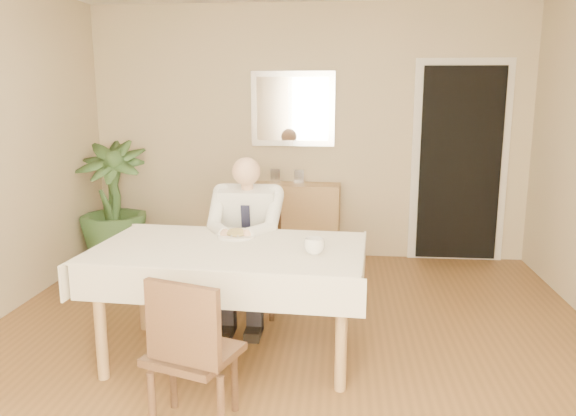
# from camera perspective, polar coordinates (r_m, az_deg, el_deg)

# --- Properties ---
(room) EXTENTS (5.00, 5.02, 2.60)m
(room) POSITION_cam_1_polar(r_m,az_deg,el_deg) (3.39, -0.57, 4.62)
(room) COLOR brown
(room) RESTS_ON ground
(window) EXTENTS (1.34, 0.04, 1.44)m
(window) POSITION_cam_1_polar(r_m,az_deg,el_deg) (0.98, -16.03, -4.51)
(window) COLOR white
(window) RESTS_ON room
(doorway) EXTENTS (0.96, 0.07, 2.10)m
(doorway) POSITION_cam_1_polar(r_m,az_deg,el_deg) (5.97, 17.04, 4.26)
(doorway) COLOR white
(doorway) RESTS_ON ground
(mirror) EXTENTS (0.86, 0.04, 0.76)m
(mirror) POSITION_cam_1_polar(r_m,az_deg,el_deg) (5.84, 0.49, 10.03)
(mirror) COLOR silver
(mirror) RESTS_ON room
(dining_table) EXTENTS (1.78, 1.12, 0.75)m
(dining_table) POSITION_cam_1_polar(r_m,az_deg,el_deg) (3.63, -5.96, -5.18)
(dining_table) COLOR #9F754B
(dining_table) RESTS_ON ground
(chair_far) EXTENTS (0.47, 0.47, 0.95)m
(chair_far) POSITION_cam_1_polar(r_m,az_deg,el_deg) (4.50, -3.71, -3.54)
(chair_far) COLOR #402A1A
(chair_far) RESTS_ON ground
(chair_near) EXTENTS (0.51, 0.52, 0.85)m
(chair_near) POSITION_cam_1_polar(r_m,az_deg,el_deg) (2.89, -9.95, -13.91)
(chair_near) COLOR #402A1A
(chair_near) RESTS_ON ground
(seated_man) EXTENTS (0.48, 0.72, 1.24)m
(seated_man) POSITION_cam_1_polar(r_m,az_deg,el_deg) (4.18, -4.37, -2.55)
(seated_man) COLOR white
(seated_man) RESTS_ON ground
(plate) EXTENTS (0.26, 0.26, 0.02)m
(plate) POSITION_cam_1_polar(r_m,az_deg,el_deg) (3.83, -5.25, -2.83)
(plate) COLOR white
(plate) RESTS_ON dining_table
(food) EXTENTS (0.14, 0.14, 0.06)m
(food) POSITION_cam_1_polar(r_m,az_deg,el_deg) (3.82, -5.26, -2.51)
(food) COLOR olive
(food) RESTS_ON dining_table
(knife) EXTENTS (0.01, 0.13, 0.01)m
(knife) POSITION_cam_1_polar(r_m,az_deg,el_deg) (3.76, -4.83, -2.82)
(knife) COLOR silver
(knife) RESTS_ON dining_table
(fork) EXTENTS (0.01, 0.13, 0.01)m
(fork) POSITION_cam_1_polar(r_m,az_deg,el_deg) (3.77, -6.02, -2.78)
(fork) COLOR silver
(fork) RESTS_ON dining_table
(coffee_mug) EXTENTS (0.17, 0.17, 0.10)m
(coffee_mug) POSITION_cam_1_polar(r_m,az_deg,el_deg) (3.40, 2.69, -3.91)
(coffee_mug) COLOR white
(coffee_mug) RESTS_ON dining_table
(sideboard) EXTENTS (1.01, 0.38, 0.80)m
(sideboard) POSITION_cam_1_polar(r_m,az_deg,el_deg) (5.83, 0.34, -1.40)
(sideboard) COLOR #9F754B
(sideboard) RESTS_ON ground
(photo_frame_left) EXTENTS (0.10, 0.02, 0.14)m
(photo_frame_left) POSITION_cam_1_polar(r_m,az_deg,el_deg) (5.87, -4.00, 3.29)
(photo_frame_left) COLOR silver
(photo_frame_left) RESTS_ON sideboard
(photo_frame_center) EXTENTS (0.10, 0.02, 0.14)m
(photo_frame_center) POSITION_cam_1_polar(r_m,az_deg,el_deg) (5.84, -1.29, 3.28)
(photo_frame_center) COLOR silver
(photo_frame_center) RESTS_ON sideboard
(photo_frame_right) EXTENTS (0.10, 0.02, 0.14)m
(photo_frame_right) POSITION_cam_1_polar(r_m,az_deg,el_deg) (5.80, 1.12, 3.22)
(photo_frame_right) COLOR silver
(photo_frame_right) RESTS_ON sideboard
(potted_palm) EXTENTS (0.75, 0.75, 1.24)m
(potted_palm) POSITION_cam_1_polar(r_m,az_deg,el_deg) (5.94, -17.37, 0.47)
(potted_palm) COLOR #325227
(potted_palm) RESTS_ON ground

